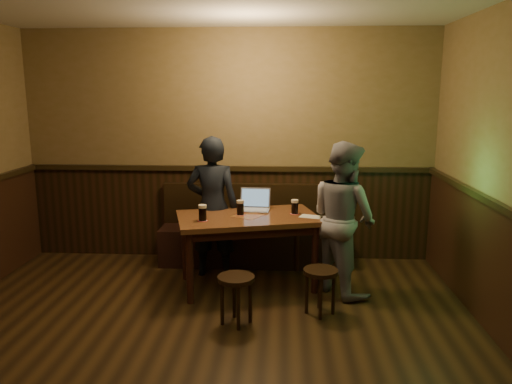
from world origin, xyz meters
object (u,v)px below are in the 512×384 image
at_px(person_suit, 213,207).
at_px(stool_left, 236,286).
at_px(stool_right, 320,278).
at_px(pint_right, 295,207).
at_px(pint_left, 203,213).
at_px(person_grey, 343,218).
at_px(laptop, 255,205).
at_px(bench, 252,238).
at_px(pub_table, 248,225).
at_px(pint_mid, 240,208).

bearing_deg(person_suit, stool_left, 107.57).
height_order(stool_right, person_suit, person_suit).
distance_m(stool_left, pint_right, 1.25).
height_order(pint_left, person_grey, person_grey).
xyz_separation_m(pint_right, laptop, (-0.44, 0.16, -0.02)).
bearing_deg(pint_right, laptop, 160.43).
height_order(bench, pint_left, bench).
distance_m(bench, person_suit, 0.77).
relative_size(pub_table, stool_right, 3.68).
relative_size(pub_table, person_grey, 1.02).
bearing_deg(pint_left, pint_right, 20.11).
bearing_deg(laptop, pint_right, -14.90).
bearing_deg(bench, stool_left, -91.35).
bearing_deg(person_grey, pint_left, 62.45).
distance_m(pint_left, pint_mid, 0.44).
height_order(pub_table, person_grey, person_grey).
bearing_deg(pint_left, pub_table, 27.70).
bearing_deg(person_suit, pint_mid, 140.15).
height_order(pint_left, pint_mid, pint_left).
relative_size(pub_table, pint_mid, 9.99).
relative_size(stool_right, pint_left, 2.62).
bearing_deg(person_grey, stool_right, 121.99).
bearing_deg(stool_right, bench, 117.27).
relative_size(bench, person_suit, 1.39).
height_order(person_suit, person_grey, person_suit).
xyz_separation_m(stool_right, pint_right, (-0.23, 0.77, 0.50)).
xyz_separation_m(pint_left, person_grey, (1.43, 0.15, -0.07)).
height_order(pub_table, laptop, laptop).
distance_m(pub_table, person_grey, 1.00).
bearing_deg(person_grey, pint_mid, 50.48).
bearing_deg(pub_table, laptop, 63.12).
distance_m(bench, pub_table, 0.83).
bearing_deg(pint_mid, stool_left, -87.51).
xyz_separation_m(bench, pint_mid, (-0.08, -0.72, 0.54)).
height_order(pub_table, pint_right, pint_right).
distance_m(pint_left, pint_right, 0.99).
xyz_separation_m(stool_right, person_grey, (0.26, 0.57, 0.44)).
bearing_deg(person_grey, stool_left, 95.20).
height_order(stool_left, pint_mid, pint_mid).
bearing_deg(laptop, pub_table, -97.21).
bearing_deg(pint_mid, pub_table, -20.92).
bearing_deg(laptop, stool_right, -49.43).
bearing_deg(laptop, person_grey, -15.97).
bearing_deg(pint_right, bench, 127.75).
height_order(stool_right, laptop, laptop).
relative_size(bench, pint_mid, 13.63).
height_order(stool_right, pint_right, pint_right).
relative_size(stool_right, person_suit, 0.28).
xyz_separation_m(pint_left, person_suit, (0.02, 0.55, -0.07)).
xyz_separation_m(stool_left, pint_left, (-0.40, 0.67, 0.50)).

